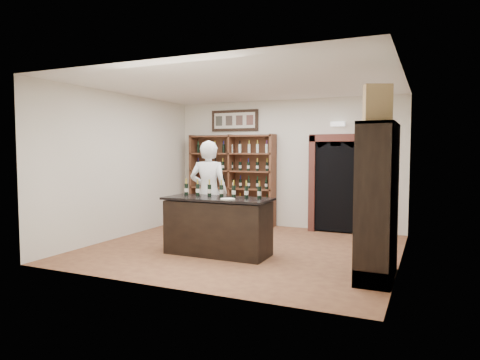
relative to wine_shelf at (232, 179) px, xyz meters
The scene contains 21 objects.
floor 2.89m from the wine_shelf, 60.87° to the right, with size 5.50×5.50×0.00m, color brown.
ceiling 3.28m from the wine_shelf, 60.87° to the right, with size 5.50×5.50×0.00m, color white.
wall_back 1.37m from the wine_shelf, ahead, with size 5.50×0.04×3.00m, color beige.
wall_left 2.78m from the wine_shelf, 121.86° to the right, with size 0.04×5.00×3.00m, color beige.
wall_right 4.69m from the wine_shelf, 29.94° to the right, with size 0.04×5.00×3.00m, color beige.
wine_shelf is the anchor object (origin of this frame).
framed_picture 1.46m from the wine_shelf, 90.00° to the left, with size 1.25×0.04×0.52m, color black.
arched_doorway 2.55m from the wine_shelf, ahead, with size 1.17×0.35×2.17m.
emergency_light 2.86m from the wine_shelf, ahead, with size 0.30×0.10×0.10m, color white.
tasting_counter 3.19m from the wine_shelf, 69.44° to the right, with size 1.88×0.78×1.00m.
counter_bottle_0 2.82m from the wine_shelf, 82.25° to the right, with size 0.07×0.07×0.30m.
counter_bottle_1 2.86m from the wine_shelf, 77.48° to the right, with size 0.07×0.07×0.30m.
counter_bottle_2 2.92m from the wine_shelf, 72.87° to the right, with size 0.07×0.07×0.30m.
counter_bottle_3 3.00m from the wine_shelf, 68.49° to the right, with size 0.07×0.07×0.30m.
counter_bottle_4 3.10m from the wine_shelf, 64.35° to the right, with size 0.07×0.07×0.30m.
counter_bottle_5 3.21m from the wine_shelf, 60.49° to the right, with size 0.07×0.07×0.30m.
counter_bottle_6 3.33m from the wine_shelf, 56.89° to the right, with size 0.07×0.07×0.30m.
side_cabinet 5.02m from the wine_shelf, 40.21° to the right, with size 0.48×1.20×2.20m.
shopkeeper 2.41m from the wine_shelf, 75.63° to the right, with size 0.73×0.48×2.00m, color silver.
plate 3.44m from the wine_shelf, 66.07° to the right, with size 0.24×0.24×0.02m, color beige.
wine_crate 5.16m from the wine_shelf, 40.80° to the right, with size 0.38×0.15×0.53m, color tan.
Camera 1 is at (3.17, -7.16, 1.82)m, focal length 32.00 mm.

